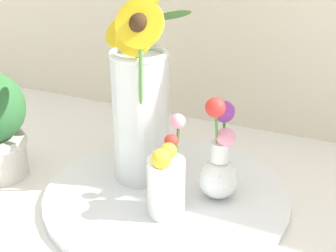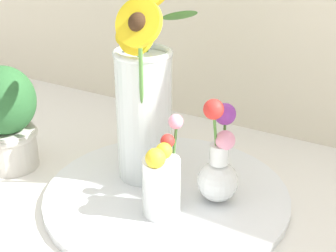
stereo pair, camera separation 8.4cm
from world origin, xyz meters
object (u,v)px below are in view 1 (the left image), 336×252
mason_jar_sunflowers (139,102)px  vase_small_center (166,181)px  serving_tray (168,195)px  vase_bulb_right (219,162)px

mason_jar_sunflowers → vase_small_center: mason_jar_sunflowers is taller
serving_tray → vase_small_center: 0.10m
serving_tray → vase_bulb_right: size_ratio=2.30×
vase_small_center → mason_jar_sunflowers: bearing=135.4°
vase_bulb_right → serving_tray: bearing=-164.9°
mason_jar_sunflowers → vase_small_center: 0.17m
serving_tray → mason_jar_sunflowers: size_ratio=1.18×
serving_tray → vase_bulb_right: vase_bulb_right is taller
mason_jar_sunflowers → vase_bulb_right: mason_jar_sunflowers is taller
vase_small_center → vase_bulb_right: size_ratio=0.86×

